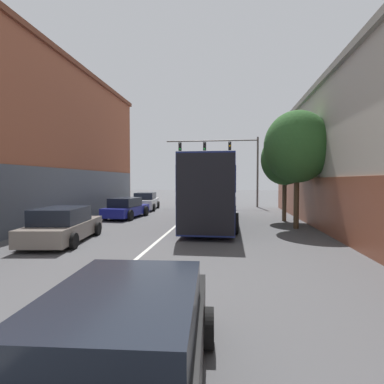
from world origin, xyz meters
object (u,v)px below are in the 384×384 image
hatchback_foreground (118,358)px  parked_car_left_mid (126,208)px  bus (213,188)px  street_tree_near (297,147)px  traffic_signal_gantry (226,155)px  street_tree_far (285,159)px  parked_car_left_far (146,202)px  parked_car_left_near (63,226)px

hatchback_foreground → parked_car_left_mid: 17.37m
bus → street_tree_near: street_tree_near is taller
traffic_signal_gantry → street_tree_near: bearing=-73.6°
parked_car_left_mid → traffic_signal_gantry: 12.38m
street_tree_near → street_tree_far: (-0.09, 2.90, -0.43)m
traffic_signal_gantry → street_tree_near: traffic_signal_gantry is taller
traffic_signal_gantry → street_tree_near: size_ratio=1.44×
street_tree_near → traffic_signal_gantry: bearing=106.4°
parked_car_left_far → parked_car_left_near: bearing=175.5°
parked_car_left_mid → parked_car_left_far: parked_car_left_far is taller
hatchback_foreground → traffic_signal_gantry: size_ratio=0.53×
traffic_signal_gantry → street_tree_near: (3.76, -12.79, -0.72)m
hatchback_foreground → street_tree_far: (4.53, 16.05, 3.19)m
parked_car_left_far → traffic_signal_gantry: bearing=-66.6°
bus → traffic_signal_gantry: (0.65, 11.42, 2.91)m
parked_car_left_near → traffic_signal_gantry: traffic_signal_gantry is taller
street_tree_near → bus: bearing=162.7°
hatchback_foreground → parked_car_left_near: parked_car_left_near is taller
parked_car_left_mid → parked_car_left_near: bearing=-173.7°
hatchback_foreground → parked_car_left_near: (-5.58, 8.43, 0.04)m
bus → parked_car_left_mid: bus is taller
hatchback_foreground → parked_car_left_mid: (-5.74, 16.39, 0.02)m
parked_car_left_near → parked_car_left_far: parked_car_left_far is taller
parked_car_left_far → traffic_signal_gantry: traffic_signal_gantry is taller
traffic_signal_gantry → parked_car_left_mid: bearing=-124.7°
parked_car_left_near → bus: bearing=-50.8°
hatchback_foreground → street_tree_near: size_ratio=0.76×
bus → parked_car_left_mid: size_ratio=2.50×
parked_car_left_near → parked_car_left_far: (-0.41, 13.61, 0.04)m
bus → parked_car_left_far: size_ratio=2.40×
hatchback_foreground → parked_car_left_near: size_ratio=1.00×
hatchback_foreground → parked_car_left_near: 10.11m
street_tree_far → parked_car_left_mid: bearing=178.1°
street_tree_far → parked_car_left_far: bearing=150.3°
hatchback_foreground → traffic_signal_gantry: 26.31m
bus → street_tree_far: (4.32, 1.53, 1.75)m
parked_car_left_near → street_tree_near: 11.80m
street_tree_near → street_tree_far: street_tree_near is taller
bus → traffic_signal_gantry: traffic_signal_gantry is taller
traffic_signal_gantry → street_tree_far: bearing=-69.7°
bus → traffic_signal_gantry: size_ratio=1.26×
hatchback_foreground → bus: bearing=-4.3°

